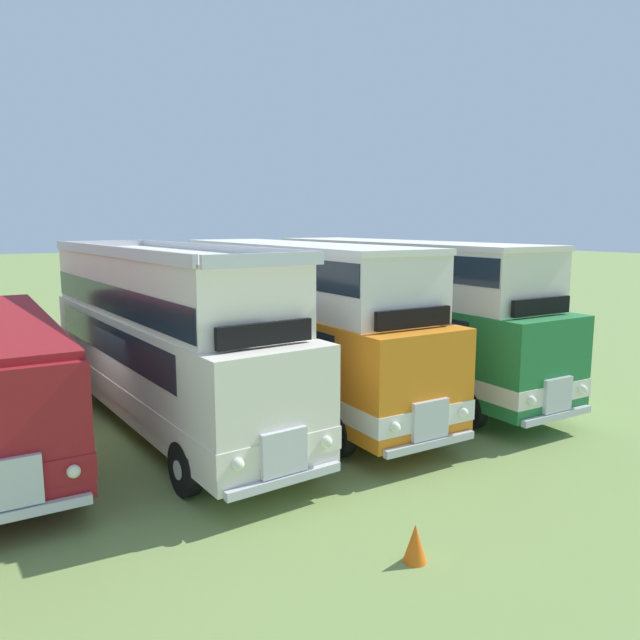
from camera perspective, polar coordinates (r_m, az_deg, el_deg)
name	(u,v)px	position (r m, az deg, el deg)	size (l,w,h in m)	color
ground_plane	(88,439)	(15.55, -21.01, -10.39)	(200.00, 200.00, 0.00)	#7A934C
bus_fourth_in_row	(163,334)	(15.26, -14.53, -1.25)	(3.16, 11.11, 4.52)	silver
bus_fifth_in_row	(296,316)	(16.79, -2.31, 0.34)	(2.74, 11.17, 4.49)	orange
bus_sixth_in_row	(399,306)	(18.96, 7.49, 1.28)	(2.76, 11.71, 4.49)	#237538
cone_far_end	(415,543)	(9.74, 8.95, -20.04)	(0.36, 0.36, 0.59)	orange
rope_fence_line	(27,334)	(26.60, -25.90, -1.24)	(24.83, 0.08, 1.05)	#8C704C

